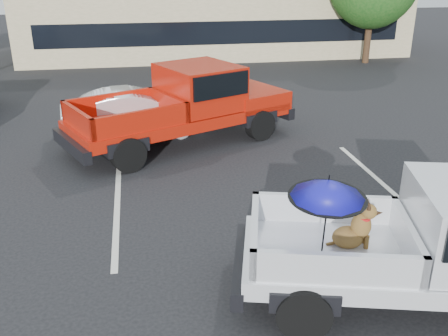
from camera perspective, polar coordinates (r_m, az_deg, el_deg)
The scene contains 5 objects.
ground at distance 9.28m, azimuth 6.65°, elevation -8.33°, with size 90.00×90.00×0.00m, color black.
stripe_left at distance 10.71m, azimuth -12.11°, elevation -4.21°, with size 0.12×5.00×0.01m, color silver.
stripe_right at distance 12.00m, azimuth 17.79°, elevation -1.83°, with size 0.12×5.00×0.01m, color silver.
red_pickup at distance 13.99m, azimuth -3.45°, elevation 7.71°, with size 6.77×4.72×2.12m.
silver_sedan at distance 14.67m, azimuth -10.08°, elevation 6.17°, with size 1.45×4.15×1.37m, color silver.
Camera 1 is at (-2.43, -7.59, 4.74)m, focal length 40.00 mm.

